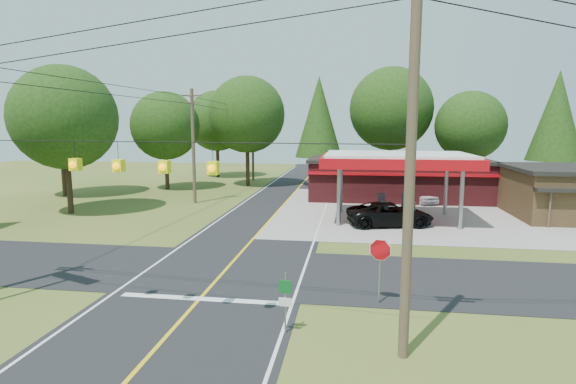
# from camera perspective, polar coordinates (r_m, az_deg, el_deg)

# --- Properties ---
(ground) EXTENTS (120.00, 120.00, 0.00)m
(ground) POSITION_cam_1_polar(r_m,az_deg,el_deg) (21.84, -7.98, -9.86)
(ground) COLOR #3F541D
(ground) RESTS_ON ground
(main_highway) EXTENTS (8.00, 120.00, 0.02)m
(main_highway) POSITION_cam_1_polar(r_m,az_deg,el_deg) (21.84, -7.98, -9.84)
(main_highway) COLOR black
(main_highway) RESTS_ON ground
(cross_road) EXTENTS (70.00, 7.00, 0.02)m
(cross_road) POSITION_cam_1_polar(r_m,az_deg,el_deg) (21.84, -7.98, -9.83)
(cross_road) COLOR black
(cross_road) RESTS_ON ground
(lane_center_yellow) EXTENTS (0.15, 110.00, 0.00)m
(lane_center_yellow) POSITION_cam_1_polar(r_m,az_deg,el_deg) (21.83, -7.98, -9.80)
(lane_center_yellow) COLOR yellow
(lane_center_yellow) RESTS_ON main_highway
(gas_canopy) EXTENTS (10.60, 7.40, 4.88)m
(gas_canopy) POSITION_cam_1_polar(r_m,az_deg,el_deg) (33.13, 13.63, 3.76)
(gas_canopy) COLOR gray
(gas_canopy) RESTS_ON ground
(convenience_store) EXTENTS (16.40, 7.55, 3.80)m
(convenience_store) POSITION_cam_1_polar(r_m,az_deg,el_deg) (43.35, 13.64, 1.68)
(convenience_store) COLOR maroon
(convenience_store) RESTS_ON ground
(utility_pole_near_right) EXTENTS (1.80, 0.30, 11.50)m
(utility_pole_near_right) POSITION_cam_1_polar(r_m,az_deg,el_deg) (13.02, 15.31, 4.32)
(utility_pole_near_right) COLOR #473828
(utility_pole_near_right) RESTS_ON ground
(utility_pole_far_left) EXTENTS (1.80, 0.30, 10.00)m
(utility_pole_far_left) POSITION_cam_1_polar(r_m,az_deg,el_deg) (40.40, -11.94, 5.94)
(utility_pole_far_left) COLOR #473828
(utility_pole_far_left) RESTS_ON ground
(utility_pole_north) EXTENTS (0.30, 0.30, 9.50)m
(utility_pole_north) POSITION_cam_1_polar(r_m,az_deg,el_deg) (56.31, -4.49, 6.28)
(utility_pole_north) COLOR #473828
(utility_pole_north) RESTS_ON ground
(overhead_beacons) EXTENTS (17.04, 2.04, 1.03)m
(overhead_beacons) POSITION_cam_1_polar(r_m,az_deg,el_deg) (15.53, -18.25, 5.75)
(overhead_beacons) COLOR black
(overhead_beacons) RESTS_ON ground
(treeline_backdrop) EXTENTS (70.27, 51.59, 13.30)m
(treeline_backdrop) POSITION_cam_1_polar(r_m,az_deg,el_deg) (44.20, 1.68, 9.28)
(treeline_backdrop) COLOR #332316
(treeline_backdrop) RESTS_ON ground
(suv_car) EXTENTS (6.93, 6.93, 1.62)m
(suv_car) POSITION_cam_1_polar(r_m,az_deg,el_deg) (31.59, 12.81, -2.77)
(suv_car) COLOR black
(suv_car) RESTS_ON ground
(sedan_car) EXTENTS (5.27, 5.27, 1.43)m
(sedan_car) POSITION_cam_1_polar(r_m,az_deg,el_deg) (41.79, 16.56, -0.34)
(sedan_car) COLOR white
(sedan_car) RESTS_ON ground
(octagonal_stop_sign) EXTENTS (0.86, 0.32, 2.60)m
(octagonal_stop_sign) POSITION_cam_1_polar(r_m,az_deg,el_deg) (17.60, 11.60, -7.83)
(octagonal_stop_sign) COLOR gray
(octagonal_stop_sign) RESTS_ON ground
(route_sign_post) EXTENTS (0.43, 0.10, 2.11)m
(route_sign_post) POSITION_cam_1_polar(r_m,az_deg,el_deg) (15.09, -0.36, -13.24)
(route_sign_post) COLOR gray
(route_sign_post) RESTS_ON ground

